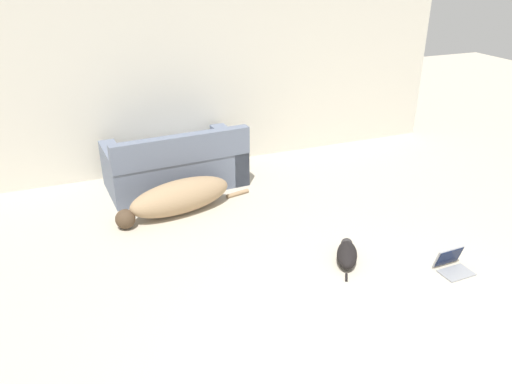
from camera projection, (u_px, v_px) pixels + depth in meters
The scene contains 6 objects.
ground_plane at pixel (423, 383), 3.52m from camera, with size 20.00×20.00×0.00m, color #BCB29E.
wall_back at pixel (218, 70), 6.73m from camera, with size 6.79×0.06×2.62m.
couch at pixel (176, 166), 6.39m from camera, with size 1.76×0.99×0.80m.
dog at pixel (178, 198), 5.75m from camera, with size 1.71×0.68×0.39m.
cat at pixel (347, 254), 4.88m from camera, with size 0.41×0.59×0.17m.
laptop_open at pixel (452, 263), 4.75m from camera, with size 0.31×0.28×0.21m.
Camera 1 is at (-2.06, -1.96, 2.74)m, focal length 35.00 mm.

